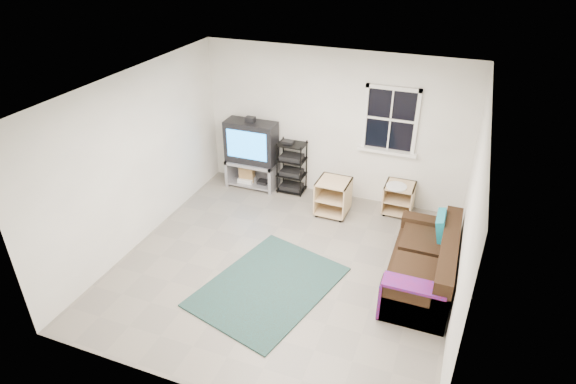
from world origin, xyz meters
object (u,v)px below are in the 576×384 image
at_px(side_table_left, 334,195).
at_px(sofa, 425,266).
at_px(av_rack, 292,170).
at_px(tv_unit, 252,149).
at_px(side_table_right, 399,196).

bearing_deg(side_table_left, sofa, -39.44).
bearing_deg(av_rack, tv_unit, -175.72).
bearing_deg(tv_unit, av_rack, 4.28).
relative_size(tv_unit, sofa, 0.74).
distance_m(tv_unit, side_table_left, 1.76).
xyz_separation_m(av_rack, sofa, (2.58, -1.80, -0.13)).
distance_m(tv_unit, av_rack, 0.82).
bearing_deg(av_rack, side_table_right, -1.12).
bearing_deg(sofa, side_table_left, 140.56).
height_order(tv_unit, sofa, tv_unit).
height_order(side_table_left, sofa, sofa).
xyz_separation_m(tv_unit, av_rack, (0.75, 0.06, -0.32)).
relative_size(tv_unit, av_rack, 1.39).
height_order(av_rack, side_table_right, av_rack).
bearing_deg(side_table_left, av_rack, 154.51).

